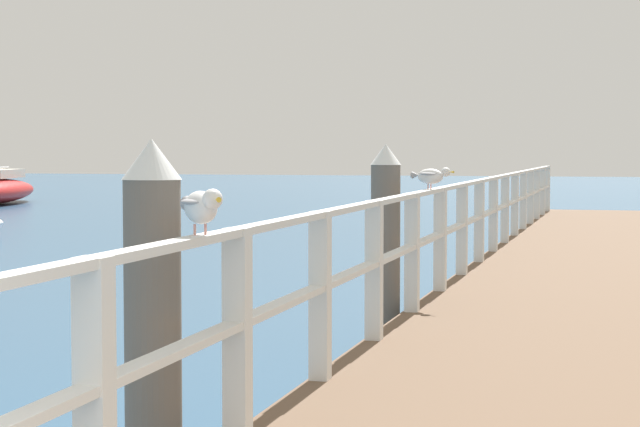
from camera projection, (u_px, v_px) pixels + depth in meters
The scene contains 6 objects.
pier_deck at pixel (589, 281), 14.67m from camera, with size 2.93×27.07×0.42m, color brown.
pier_railing at pixel (479, 211), 14.98m from camera, with size 0.12×25.59×1.06m.
dock_piling_near at pixel (153, 332), 5.70m from camera, with size 0.29×0.29×1.91m.
dock_piling_far at pixel (385, 243), 11.12m from camera, with size 0.29×0.29×1.91m.
seagull_foreground at pixel (201, 206), 5.24m from camera, with size 0.33×0.40×0.21m.
seagull_background at pixel (431, 175), 11.27m from camera, with size 0.45×0.25×0.21m.
Camera 1 is at (0.48, -1.44, 1.86)m, focal length 65.55 mm.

